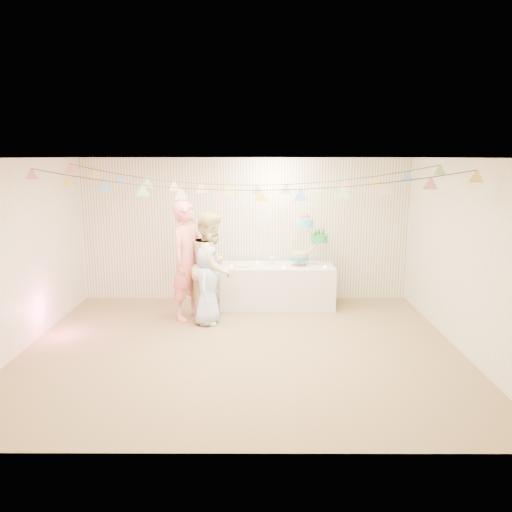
{
  "coord_description": "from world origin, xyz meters",
  "views": [
    {
      "loc": [
        0.22,
        -6.54,
        2.62
      ],
      "look_at": [
        0.2,
        0.8,
        1.15
      ],
      "focal_mm": 35.0,
      "sensor_mm": 36.0,
      "label": 1
    }
  ],
  "objects_px": {
    "person_adult_b": "(212,267)",
    "cake_stand": "(309,241)",
    "person_child": "(207,285)",
    "table": "(277,286)",
    "person_adult_a": "(188,261)"
  },
  "relations": [
    {
      "from": "table",
      "to": "person_adult_b",
      "type": "xyz_separation_m",
      "value": [
        -1.08,
        -0.77,
        0.51
      ]
    },
    {
      "from": "table",
      "to": "person_adult_a",
      "type": "distance_m",
      "value": 1.73
    },
    {
      "from": "cake_stand",
      "to": "person_adult_a",
      "type": "distance_m",
      "value": 2.16
    },
    {
      "from": "person_adult_b",
      "to": "cake_stand",
      "type": "bearing_deg",
      "value": -50.79
    },
    {
      "from": "cake_stand",
      "to": "person_child",
      "type": "distance_m",
      "value": 2.03
    },
    {
      "from": "table",
      "to": "person_adult_a",
      "type": "bearing_deg",
      "value": -154.81
    },
    {
      "from": "person_child",
      "to": "person_adult_b",
      "type": "bearing_deg",
      "value": -9.96
    },
    {
      "from": "cake_stand",
      "to": "person_child",
      "type": "relative_size",
      "value": 0.66
    },
    {
      "from": "cake_stand",
      "to": "person_adult_b",
      "type": "distance_m",
      "value": 1.84
    },
    {
      "from": "person_adult_a",
      "to": "table",
      "type": "bearing_deg",
      "value": -35.74
    },
    {
      "from": "person_adult_b",
      "to": "person_child",
      "type": "bearing_deg",
      "value": 173.2
    },
    {
      "from": "table",
      "to": "person_adult_a",
      "type": "height_order",
      "value": "person_adult_a"
    },
    {
      "from": "person_adult_b",
      "to": "person_child",
      "type": "height_order",
      "value": "person_adult_b"
    },
    {
      "from": "person_adult_b",
      "to": "person_child",
      "type": "xyz_separation_m",
      "value": [
        -0.06,
        -0.18,
        -0.25
      ]
    },
    {
      "from": "person_adult_a",
      "to": "person_adult_b",
      "type": "height_order",
      "value": "person_adult_a"
    }
  ]
}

